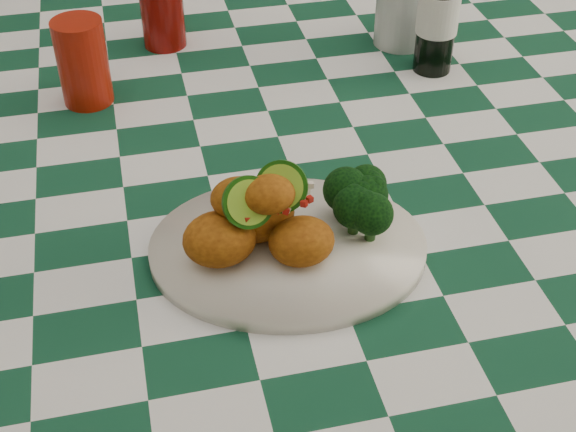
{
  "coord_description": "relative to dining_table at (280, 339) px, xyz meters",
  "views": [
    {
      "loc": [
        -0.18,
        -0.86,
        1.37
      ],
      "look_at": [
        -0.04,
        -0.23,
        0.84
      ],
      "focal_mm": 50.0,
      "sensor_mm": 36.0,
      "label": 1
    }
  ],
  "objects": [
    {
      "name": "dining_table",
      "position": [
        0.0,
        0.0,
        0.0
      ],
      "size": [
        1.66,
        1.06,
        0.79
      ],
      "primitive_type": null,
      "color": "#114129",
      "rests_on": "ground"
    },
    {
      "name": "plate",
      "position": [
        -0.04,
        -0.23,
        0.4
      ],
      "size": [
        0.33,
        0.28,
        0.02
      ],
      "primitive_type": null,
      "rotation": [
        0.0,
        0.0,
        -0.18
      ],
      "color": "silver",
      "rests_on": "dining_table"
    },
    {
      "name": "fried_chicken_pile",
      "position": [
        -0.06,
        -0.23,
        0.46
      ],
      "size": [
        0.14,
        0.11,
        0.09
      ],
      "primitive_type": null,
      "color": "#A95B10",
      "rests_on": "plate"
    },
    {
      "name": "broccoli_side",
      "position": [
        0.04,
        -0.22,
        0.44
      ],
      "size": [
        0.08,
        0.08,
        0.06
      ],
      "primitive_type": null,
      "color": "black",
      "rests_on": "plate"
    },
    {
      "name": "red_tumbler",
      "position": [
        -0.24,
        0.15,
        0.45
      ],
      "size": [
        0.09,
        0.09,
        0.12
      ],
      "primitive_type": "cylinder",
      "rotation": [
        0.0,
        0.0,
        0.43
      ],
      "color": "maroon",
      "rests_on": "dining_table"
    },
    {
      "name": "ketchup_bottle",
      "position": [
        -0.12,
        0.29,
        0.46
      ],
      "size": [
        0.08,
        0.08,
        0.14
      ],
      "primitive_type": null,
      "rotation": [
        0.0,
        0.0,
        0.24
      ],
      "color": "#690905",
      "rests_on": "dining_table"
    },
    {
      "name": "mason_jar",
      "position": [
        0.24,
        0.22,
        0.45
      ],
      "size": [
        0.11,
        0.11,
        0.12
      ],
      "primitive_type": null,
      "rotation": [
        0.0,
        0.0,
        0.33
      ],
      "color": "#B2BCBA",
      "rests_on": "dining_table"
    },
    {
      "name": "beer_bottle",
      "position": [
        0.26,
        0.13,
        0.5
      ],
      "size": [
        0.07,
        0.07,
        0.21
      ],
      "primitive_type": null,
      "rotation": [
        0.0,
        0.0,
        0.15
      ],
      "color": "black",
      "rests_on": "dining_table"
    },
    {
      "name": "wooden_chair_right",
      "position": [
        0.25,
        0.71,
        0.06
      ],
      "size": [
        0.56,
        0.57,
        0.91
      ],
      "primitive_type": null,
      "rotation": [
        0.0,
        0.0,
        -0.44
      ],
      "color": "#472814",
      "rests_on": "ground"
    }
  ]
}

